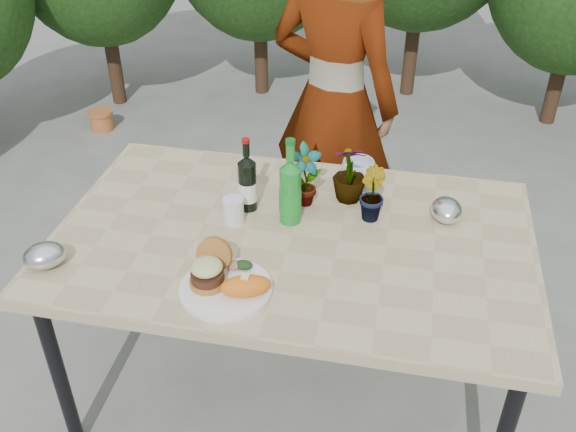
% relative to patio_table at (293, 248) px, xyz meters
% --- Properties ---
extents(ground, '(80.00, 80.00, 0.00)m').
position_rel_patio_table_xyz_m(ground, '(0.00, 0.00, -0.69)').
color(ground, slate).
rests_on(ground, ground).
extents(patio_table, '(1.60, 1.00, 0.75)m').
position_rel_patio_table_xyz_m(patio_table, '(0.00, 0.00, 0.00)').
color(patio_table, tan).
rests_on(patio_table, ground).
extents(dinner_plate, '(0.28, 0.28, 0.01)m').
position_rel_patio_table_xyz_m(dinner_plate, '(-0.14, -0.32, 0.06)').
color(dinner_plate, white).
rests_on(dinner_plate, patio_table).
extents(burger_stack, '(0.11, 0.16, 0.11)m').
position_rel_patio_table_xyz_m(burger_stack, '(-0.20, -0.30, 0.12)').
color(burger_stack, '#B7722D').
rests_on(burger_stack, dinner_plate).
extents(sweet_potato, '(0.17, 0.12, 0.06)m').
position_rel_patio_table_xyz_m(sweet_potato, '(-0.07, -0.34, 0.10)').
color(sweet_potato, orange).
rests_on(sweet_potato, dinner_plate).
extents(grilled_veg, '(0.08, 0.05, 0.03)m').
position_rel_patio_table_xyz_m(grilled_veg, '(-0.12, -0.23, 0.09)').
color(grilled_veg, olive).
rests_on(grilled_veg, dinner_plate).
extents(wine_bottle, '(0.07, 0.07, 0.28)m').
position_rel_patio_table_xyz_m(wine_bottle, '(-0.19, 0.13, 0.16)').
color(wine_bottle, black).
rests_on(wine_bottle, patio_table).
extents(sparkling_water, '(0.08, 0.08, 0.32)m').
position_rel_patio_table_xyz_m(sparkling_water, '(-0.03, 0.08, 0.17)').
color(sparkling_water, '#188427').
rests_on(sparkling_water, patio_table).
extents(plastic_cup, '(0.07, 0.07, 0.09)m').
position_rel_patio_table_xyz_m(plastic_cup, '(-0.21, 0.03, 0.10)').
color(plastic_cup, silver).
rests_on(plastic_cup, patio_table).
extents(seedling_left, '(0.15, 0.13, 0.24)m').
position_rel_patio_table_xyz_m(seedling_left, '(0.01, 0.19, 0.18)').
color(seedling_left, '#26541C').
rests_on(seedling_left, patio_table).
extents(seedling_mid, '(0.12, 0.13, 0.19)m').
position_rel_patio_table_xyz_m(seedling_mid, '(0.24, 0.16, 0.15)').
color(seedling_mid, '#26511B').
rests_on(seedling_mid, patio_table).
extents(seedling_right, '(0.14, 0.14, 0.22)m').
position_rel_patio_table_xyz_m(seedling_right, '(0.15, 0.26, 0.17)').
color(seedling_right, '#1E511B').
rests_on(seedling_right, patio_table).
extents(blue_bowl, '(0.15, 0.15, 0.10)m').
position_rel_patio_table_xyz_m(blue_bowl, '(0.18, 0.37, 0.11)').
color(blue_bowl, silver).
rests_on(blue_bowl, patio_table).
extents(foil_packet_left, '(0.17, 0.16, 0.08)m').
position_rel_patio_table_xyz_m(foil_packet_left, '(-0.73, -0.32, 0.10)').
color(foil_packet_left, silver).
rests_on(foil_packet_left, patio_table).
extents(foil_packet_right, '(0.13, 0.15, 0.08)m').
position_rel_patio_table_xyz_m(foil_packet_right, '(0.50, 0.20, 0.10)').
color(foil_packet_right, silver).
rests_on(foil_packet_right, patio_table).
extents(person, '(0.70, 0.57, 1.66)m').
position_rel_patio_table_xyz_m(person, '(0.00, 0.90, 0.14)').
color(person, '#A17350').
rests_on(person, ground).
extents(terracotta_pot, '(0.17, 0.17, 0.14)m').
position_rel_patio_table_xyz_m(terracotta_pot, '(-1.73, 1.95, -0.62)').
color(terracotta_pot, '#BE6631').
rests_on(terracotta_pot, ground).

